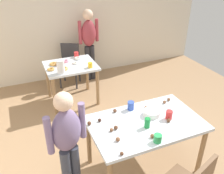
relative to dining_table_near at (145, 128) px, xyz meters
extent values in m
plane|color=#9E7A56|center=(-0.12, -0.04, -0.66)|extent=(6.40, 6.40, 0.00)
cube|color=beige|center=(-0.12, 3.16, 0.64)|extent=(6.40, 0.10, 2.60)
cube|color=silver|center=(0.00, 0.00, 0.07)|extent=(1.35, 0.84, 0.04)
cylinder|color=olive|center=(0.61, -0.36, -0.31)|extent=(0.06, 0.06, 0.71)
cylinder|color=olive|center=(-0.61, 0.36, -0.31)|extent=(0.06, 0.06, 0.71)
cylinder|color=olive|center=(0.61, 0.36, -0.31)|extent=(0.06, 0.06, 0.71)
cube|color=silver|center=(-0.40, 2.00, 0.07)|extent=(0.91, 0.75, 0.04)
cylinder|color=olive|center=(-0.79, 1.69, -0.31)|extent=(0.06, 0.06, 0.71)
cylinder|color=olive|center=(-0.01, 1.69, -0.31)|extent=(0.06, 0.06, 0.71)
cylinder|color=olive|center=(-0.79, 2.31, -0.31)|extent=(0.06, 0.06, 0.71)
cylinder|color=olive|center=(-0.01, 2.31, -0.31)|extent=(0.06, 0.06, 0.71)
cube|color=#2D2D33|center=(-0.29, 2.65, -0.23)|extent=(0.54, 0.54, 0.04)
cube|color=#2D2D33|center=(-0.20, 2.81, 0.00)|extent=(0.36, 0.21, 0.42)
cylinder|color=#2D2D33|center=(-0.21, 2.43, -0.46)|extent=(0.04, 0.04, 0.41)
cylinder|color=#2D2D33|center=(-0.52, 2.58, -0.46)|extent=(0.04, 0.04, 0.41)
cylinder|color=#2D2D33|center=(-0.06, 2.73, -0.46)|extent=(0.04, 0.04, 0.41)
cylinder|color=#2D2D33|center=(-0.36, 2.88, -0.46)|extent=(0.04, 0.04, 0.41)
cylinder|color=#383D4C|center=(-0.90, -0.03, -0.31)|extent=(0.11, 0.11, 0.70)
ellipsoid|color=slate|center=(-0.95, -0.05, 0.29)|extent=(0.36, 0.28, 0.50)
sphere|color=beige|center=(-0.95, -0.05, 0.64)|extent=(0.19, 0.19, 0.19)
cylinder|color=slate|center=(-1.14, -0.10, 0.33)|extent=(0.09, 0.09, 0.42)
cylinder|color=slate|center=(-0.77, 0.01, 0.33)|extent=(0.09, 0.09, 0.42)
cylinder|color=#28282D|center=(0.26, 2.75, -0.27)|extent=(0.11, 0.11, 0.78)
cylinder|color=#28282D|center=(0.15, 2.74, -0.27)|extent=(0.11, 0.11, 0.78)
ellipsoid|color=#9E3842|center=(0.20, 2.74, 0.40)|extent=(0.34, 0.24, 0.55)
sphere|color=beige|center=(0.20, 2.74, 0.78)|extent=(0.21, 0.21, 0.21)
cylinder|color=#9E3842|center=(0.39, 2.77, 0.44)|extent=(0.08, 0.08, 0.47)
cylinder|color=#9E3842|center=(0.01, 2.72, 0.44)|extent=(0.08, 0.08, 0.47)
cylinder|color=white|center=(0.14, 0.09, 0.12)|extent=(0.21, 0.21, 0.07)
cylinder|color=#198438|center=(-0.04, -0.09, 0.15)|extent=(0.07, 0.07, 0.12)
cube|color=silver|center=(0.40, 0.04, 0.09)|extent=(0.17, 0.02, 0.01)
cylinder|color=green|center=(-0.06, -0.35, 0.13)|extent=(0.09, 0.09, 0.09)
cylinder|color=red|center=(0.29, -0.05, 0.14)|extent=(0.08, 0.08, 0.11)
cylinder|color=#3351B2|center=(-0.05, 0.31, 0.15)|extent=(0.08, 0.08, 0.11)
sphere|color=brown|center=(-0.39, 0.01, 0.11)|extent=(0.05, 0.05, 0.05)
sphere|color=brown|center=(-0.45, 0.00, 0.11)|extent=(0.04, 0.04, 0.04)
sphere|color=brown|center=(0.25, -0.11, 0.11)|extent=(0.05, 0.05, 0.05)
sphere|color=brown|center=(-0.26, 0.33, 0.11)|extent=(0.05, 0.05, 0.05)
sphere|color=brown|center=(-0.49, -0.38, 0.11)|extent=(0.04, 0.04, 0.04)
sphere|color=brown|center=(0.43, 0.26, 0.11)|extent=(0.04, 0.04, 0.04)
sphere|color=brown|center=(-0.08, -0.28, 0.11)|extent=(0.05, 0.05, 0.05)
sphere|color=brown|center=(0.14, 0.24, 0.11)|extent=(0.04, 0.04, 0.04)
sphere|color=brown|center=(-0.45, -0.18, 0.11)|extent=(0.05, 0.05, 0.05)
sphere|color=#3D2319|center=(-0.51, 0.22, 0.11)|extent=(0.04, 0.04, 0.04)
sphere|color=brown|center=(0.52, 0.29, 0.11)|extent=(0.04, 0.04, 0.04)
sphere|color=brown|center=(-0.64, 0.21, 0.11)|extent=(0.05, 0.05, 0.05)
cylinder|color=white|center=(-0.63, 1.72, 0.21)|extent=(0.13, 0.13, 0.24)
cylinder|color=red|center=(-0.20, 2.33, 0.14)|extent=(0.09, 0.09, 0.10)
cylinder|color=yellow|center=(-0.11, 1.75, 0.14)|extent=(0.08, 0.08, 0.09)
cylinder|color=red|center=(-0.56, 2.06, 0.14)|extent=(0.08, 0.08, 0.11)
torus|color=white|center=(-0.31, 2.02, 0.10)|extent=(0.10, 0.10, 0.03)
torus|color=gold|center=(-0.56, 1.84, 0.11)|extent=(0.14, 0.14, 0.04)
torus|color=gold|center=(-0.77, 1.91, 0.11)|extent=(0.12, 0.12, 0.04)
torus|color=gold|center=(-0.68, 2.12, 0.11)|extent=(0.14, 0.14, 0.04)
torus|color=pink|center=(-0.45, 2.17, 0.11)|extent=(0.12, 0.12, 0.04)
torus|color=white|center=(-0.21, 2.21, 0.11)|extent=(0.13, 0.13, 0.04)
camera|label=1|loc=(-1.29, -1.99, 1.86)|focal=38.97mm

